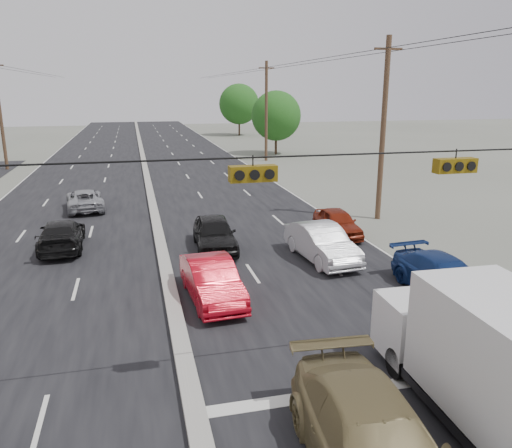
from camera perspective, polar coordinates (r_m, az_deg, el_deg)
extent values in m
plane|color=#606356|center=(12.73, -7.30, -19.55)|extent=(200.00, 200.00, 0.00)
cube|color=black|center=(41.09, -12.26, 4.66)|extent=(20.00, 160.00, 0.02)
cube|color=gray|center=(41.07, -12.27, 4.80)|extent=(0.50, 160.00, 0.20)
cylinder|color=#422D1E|center=(51.78, -27.19, 11.04)|extent=(0.30, 0.30, 10.00)
cylinder|color=#422D1E|center=(28.88, 14.32, 10.26)|extent=(0.30, 0.30, 10.00)
cube|color=#422D1E|center=(28.87, 14.90, 18.78)|extent=(1.60, 0.12, 0.12)
cylinder|color=#422D1E|center=(52.26, 1.18, 12.69)|extent=(0.30, 0.30, 10.00)
cube|color=#422D1E|center=(52.25, 1.21, 17.40)|extent=(1.60, 0.12, 0.12)
cylinder|color=black|center=(10.58, -8.35, 7.28)|extent=(25.00, 0.04, 0.04)
cube|color=#72590C|center=(10.88, -0.36, 5.78)|extent=(1.05, 0.30, 0.35)
cube|color=#72590C|center=(12.97, 21.79, 6.23)|extent=(1.05, 0.30, 0.35)
cylinder|color=#382619|center=(58.01, 2.29, 9.21)|extent=(0.28, 0.28, 2.52)
sphere|color=#1B5216|center=(57.77, 2.32, 12.25)|extent=(5.60, 5.60, 5.60)
cylinder|color=#382619|center=(82.42, -1.93, 11.09)|extent=(0.28, 0.28, 2.88)
sphere|color=#1B5216|center=(82.25, -1.95, 13.54)|extent=(6.40, 6.40, 6.40)
cube|color=black|center=(12.81, 24.15, -18.49)|extent=(2.26, 6.30, 0.22)
cube|color=silver|center=(11.59, 27.06, -13.90)|extent=(2.38, 4.53, 2.50)
cube|color=silver|center=(14.08, 19.05, -11.45)|extent=(2.20, 1.77, 1.60)
cylinder|color=black|center=(13.81, 15.81, -15.06)|extent=(0.30, 0.81, 0.80)
cylinder|color=black|center=(14.71, 22.48, -13.72)|extent=(0.30, 0.81, 0.80)
imported|color=olive|center=(10.33, 13.43, -23.62)|extent=(2.69, 5.80, 1.64)
imported|color=#BA0B1A|center=(17.67, -5.09, -6.47)|extent=(1.88, 4.55, 1.47)
imported|color=black|center=(23.13, -4.76, -1.11)|extent=(2.04, 4.61, 1.54)
imported|color=silver|center=(21.81, 7.51, -2.19)|extent=(2.08, 4.84, 1.55)
imported|color=navy|center=(19.28, 20.68, -5.69)|extent=(2.26, 4.87, 1.38)
imported|color=maroon|center=(25.62, 9.27, 0.13)|extent=(1.74, 4.02, 1.35)
imported|color=black|center=(24.86, -21.33, -1.18)|extent=(2.08, 4.77, 1.37)
imported|color=gray|center=(32.54, -18.98, 2.62)|extent=(2.66, 4.80, 1.27)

